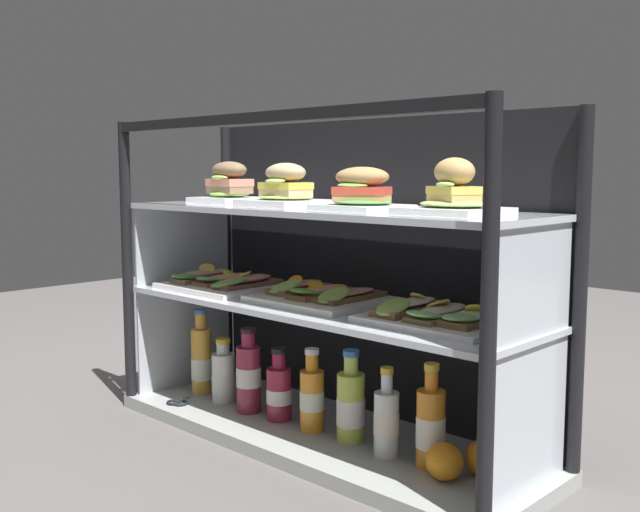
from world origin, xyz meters
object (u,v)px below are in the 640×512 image
object	(u,v)px
plated_roll_sandwich_far_left	(454,195)
juice_bottle_front_second	(224,377)
open_sandwich_tray_far_right	(223,282)
juice_bottle_near_post	(201,360)
juice_bottle_front_middle	(249,376)
plated_roll_sandwich_mid_left	(363,193)
plated_roll_sandwich_near_right_corner	(229,186)
orange_fruit_near_left_post	(444,461)
juice_bottle_tucked_behind	(431,427)
plated_roll_sandwich_left_of_center	(285,190)
juice_bottle_front_left_end	(311,397)
open_sandwich_tray_near_left_corner	(321,295)
juice_bottle_back_left	(279,391)
open_sandwich_tray_mid_right	(439,315)
juice_bottle_back_right	(386,421)
orange_fruit_beside_bottles	(483,458)
juice_bottle_front_right_end	(351,406)
kitchen_scissors	(182,400)

from	to	relation	value
plated_roll_sandwich_far_left	juice_bottle_front_second	xyz separation A→B (m)	(-0.75, -0.05, -0.55)
open_sandwich_tray_far_right	juice_bottle_near_post	world-z (taller)	open_sandwich_tray_far_right
juice_bottle_front_middle	plated_roll_sandwich_mid_left	bearing A→B (deg)	6.85
plated_roll_sandwich_far_left	juice_bottle_front_middle	world-z (taller)	plated_roll_sandwich_far_left
plated_roll_sandwich_near_right_corner	orange_fruit_near_left_post	distance (m)	1.01
juice_bottle_front_middle	juice_bottle_tucked_behind	world-z (taller)	juice_bottle_tucked_behind
plated_roll_sandwich_left_of_center	juice_bottle_front_left_end	bearing A→B (deg)	-15.50
juice_bottle_tucked_behind	juice_bottle_front_middle	bearing A→B (deg)	-177.03
open_sandwich_tray_near_left_corner	juice_bottle_front_second	world-z (taller)	open_sandwich_tray_near_left_corner
plated_roll_sandwich_left_of_center	plated_roll_sandwich_far_left	world-z (taller)	plated_roll_sandwich_far_left
juice_bottle_front_middle	plated_roll_sandwich_near_right_corner	bearing A→B (deg)	155.97
juice_bottle_near_post	orange_fruit_near_left_post	bearing A→B (deg)	-1.63
plated_roll_sandwich_left_of_center	juice_bottle_back_left	xyz separation A→B (m)	(0.01, -0.04, -0.54)
plated_roll_sandwich_left_of_center	orange_fruit_near_left_post	bearing A→B (deg)	-5.94
open_sandwich_tray_mid_right	orange_fruit_near_left_post	world-z (taller)	open_sandwich_tray_mid_right
plated_roll_sandwich_left_of_center	juice_bottle_front_middle	bearing A→B (deg)	-154.62
juice_bottle_front_middle	juice_bottle_back_left	size ratio (longest dim) A/B	1.20
plated_roll_sandwich_far_left	juice_bottle_front_second	bearing A→B (deg)	-176.41
plated_roll_sandwich_left_of_center	open_sandwich_tray_mid_right	distance (m)	0.57
plated_roll_sandwich_left_of_center	juice_bottle_back_right	distance (m)	0.66
juice_bottle_back_right	orange_fruit_beside_bottles	size ratio (longest dim) A/B	2.65
orange_fruit_beside_bottles	juice_bottle_front_right_end	bearing A→B (deg)	-173.14
juice_bottle_front_left_end	plated_roll_sandwich_left_of_center	bearing A→B (deg)	164.50
open_sandwich_tray_far_right	juice_bottle_back_right	world-z (taller)	open_sandwich_tray_far_right
open_sandwich_tray_far_right	juice_bottle_near_post	bearing A→B (deg)	-176.48
kitchen_scissors	juice_bottle_back_right	bearing A→B (deg)	7.42
juice_bottle_back_left	juice_bottle_front_right_end	size ratio (longest dim) A/B	0.86
juice_bottle_front_middle	juice_bottle_front_right_end	world-z (taller)	juice_bottle_front_middle
plated_roll_sandwich_near_right_corner	orange_fruit_near_left_post	size ratio (longest dim) A/B	2.19
juice_bottle_near_post	juice_bottle_tucked_behind	size ratio (longest dim) A/B	1.07
open_sandwich_tray_near_left_corner	orange_fruit_beside_bottles	distance (m)	0.58
open_sandwich_tray_mid_right	juice_bottle_front_second	size ratio (longest dim) A/B	1.76
open_sandwich_tray_far_right	orange_fruit_near_left_post	size ratio (longest dim) A/B	3.97
juice_bottle_tucked_behind	plated_roll_sandwich_far_left	bearing A→B (deg)	34.91
open_sandwich_tray_mid_right	juice_bottle_back_left	distance (m)	0.56
plated_roll_sandwich_near_right_corner	open_sandwich_tray_mid_right	size ratio (longest dim) A/B	0.55
orange_fruit_beside_bottles	juice_bottle_front_middle	bearing A→B (deg)	-174.46
plated_roll_sandwich_near_right_corner	open_sandwich_tray_near_left_corner	distance (m)	0.47
open_sandwich_tray_near_left_corner	juice_bottle_front_right_end	world-z (taller)	open_sandwich_tray_near_left_corner
juice_bottle_front_middle	juice_bottle_front_left_end	distance (m)	0.23
juice_bottle_near_post	juice_bottle_front_left_end	xyz separation A→B (m)	(0.47, -0.00, -0.01)
juice_bottle_near_post	juice_bottle_front_right_end	world-z (taller)	juice_bottle_near_post
open_sandwich_tray_near_left_corner	kitchen_scissors	world-z (taller)	open_sandwich_tray_near_left_corner
plated_roll_sandwich_mid_left	juice_bottle_back_left	distance (m)	0.60
open_sandwich_tray_mid_right	orange_fruit_near_left_post	bearing A→B (deg)	-42.86
plated_roll_sandwich_near_right_corner	juice_bottle_near_post	xyz separation A→B (m)	(-0.07, -0.06, -0.52)
plated_roll_sandwich_left_of_center	plated_roll_sandwich_mid_left	world-z (taller)	plated_roll_sandwich_left_of_center
juice_bottle_front_left_end	plated_roll_sandwich_near_right_corner	bearing A→B (deg)	171.30
juice_bottle_front_middle	juice_bottle_back_left	world-z (taller)	juice_bottle_front_middle
plated_roll_sandwich_near_right_corner	juice_bottle_back_left	world-z (taller)	plated_roll_sandwich_near_right_corner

